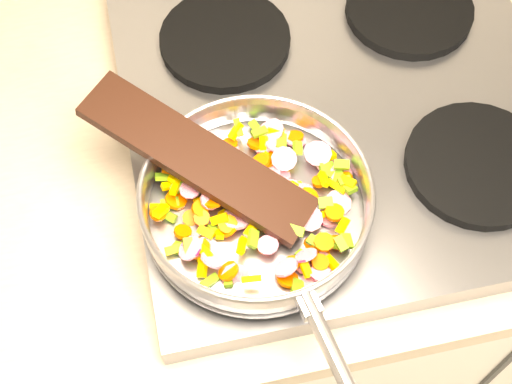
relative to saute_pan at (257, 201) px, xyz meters
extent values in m
cube|color=#939399|center=(0.16, 0.15, -0.07)|extent=(0.60, 0.60, 0.04)
cylinder|color=black|center=(0.02, 0.01, -0.04)|extent=(0.19, 0.19, 0.02)
cylinder|color=black|center=(0.30, 0.01, -0.04)|extent=(0.19, 0.19, 0.02)
cylinder|color=black|center=(0.02, 0.29, -0.04)|extent=(0.19, 0.19, 0.02)
cylinder|color=black|center=(0.30, 0.29, -0.04)|extent=(0.19, 0.19, 0.02)
cylinder|color=#9E9EA5|center=(0.00, 0.00, -0.03)|extent=(0.28, 0.28, 0.01)
torus|color=#9E9EA5|center=(0.00, 0.00, 0.00)|extent=(0.32, 0.32, 0.05)
torus|color=#9E9EA5|center=(0.00, 0.00, 0.02)|extent=(0.28, 0.28, 0.01)
cylinder|color=#9E9EA5|center=(0.04, -0.23, 0.01)|extent=(0.05, 0.19, 0.02)
cube|color=#9E9EA5|center=(0.03, -0.14, 0.01)|extent=(0.03, 0.03, 0.02)
cylinder|color=#C7134D|center=(-0.05, 0.05, -0.02)|extent=(0.03, 0.03, 0.01)
cylinder|color=#C7134D|center=(0.00, 0.04, 0.00)|extent=(0.03, 0.03, 0.03)
cube|color=#639714|center=(-0.10, 0.06, 0.00)|extent=(0.02, 0.01, 0.01)
cylinder|color=#C7134D|center=(0.01, -0.09, -0.01)|extent=(0.04, 0.03, 0.03)
cylinder|color=#C7134D|center=(0.06, 0.01, -0.01)|extent=(0.04, 0.04, 0.02)
cylinder|color=#F25C00|center=(0.03, 0.06, -0.01)|extent=(0.03, 0.03, 0.01)
cylinder|color=#C7134D|center=(-0.04, 0.08, -0.01)|extent=(0.04, 0.05, 0.03)
cube|color=#639714|center=(-0.01, 0.07, -0.01)|extent=(0.02, 0.02, 0.01)
cube|color=#FBC600|center=(-0.06, -0.02, -0.02)|extent=(0.03, 0.01, 0.02)
cube|color=#639714|center=(0.05, 0.02, -0.02)|extent=(0.02, 0.02, 0.02)
cylinder|color=#F25C00|center=(0.07, -0.07, 0.00)|extent=(0.03, 0.03, 0.01)
cube|color=#FBC600|center=(-0.09, 0.06, 0.00)|extent=(0.02, 0.02, 0.01)
cylinder|color=#F25C00|center=(0.05, -0.06, -0.02)|extent=(0.02, 0.03, 0.02)
cube|color=#FBC600|center=(0.09, 0.02, -0.01)|extent=(0.01, 0.02, 0.01)
cylinder|color=#C7134D|center=(-0.07, -0.06, 0.00)|extent=(0.03, 0.03, 0.03)
cylinder|color=#F25C00|center=(0.06, -0.07, -0.02)|extent=(0.03, 0.03, 0.02)
cube|color=#FBC600|center=(0.04, -0.09, -0.01)|extent=(0.01, 0.03, 0.01)
cylinder|color=#F25C00|center=(0.00, -0.05, -0.02)|extent=(0.03, 0.03, 0.02)
cylinder|color=#C7134D|center=(0.05, 0.05, 0.00)|extent=(0.05, 0.04, 0.02)
cylinder|color=#F25C00|center=(-0.07, 0.01, -0.01)|extent=(0.02, 0.02, 0.02)
cube|color=#639714|center=(0.11, 0.01, -0.01)|extent=(0.02, 0.01, 0.01)
cylinder|color=#C7134D|center=(0.00, -0.06, -0.01)|extent=(0.04, 0.04, 0.01)
cube|color=#639714|center=(0.08, -0.02, 0.00)|extent=(0.02, 0.02, 0.01)
cylinder|color=#F25C00|center=(0.07, 0.09, -0.02)|extent=(0.03, 0.03, 0.01)
cylinder|color=#C7134D|center=(0.04, 0.04, -0.02)|extent=(0.04, 0.04, 0.02)
cylinder|color=#F25C00|center=(-0.08, 0.01, -0.02)|extent=(0.03, 0.02, 0.01)
cube|color=#FBC600|center=(0.12, 0.01, -0.01)|extent=(0.02, 0.02, 0.01)
cube|color=#FBC600|center=(0.04, 0.01, 0.00)|extent=(0.02, 0.03, 0.02)
cube|color=#FBC600|center=(-0.03, -0.05, 0.00)|extent=(0.02, 0.02, 0.02)
cylinder|color=#F25C00|center=(0.00, 0.01, 0.00)|extent=(0.02, 0.02, 0.02)
cylinder|color=#F25C00|center=(-0.07, 0.00, -0.01)|extent=(0.02, 0.02, 0.01)
cylinder|color=#C7134D|center=(-0.03, -0.01, -0.01)|extent=(0.05, 0.05, 0.02)
cube|color=#FBC600|center=(0.09, -0.05, 0.00)|extent=(0.02, 0.02, 0.02)
cube|color=#FBC600|center=(0.00, -0.02, -0.01)|extent=(0.02, 0.01, 0.01)
cube|color=#FBC600|center=(-0.11, -0.03, -0.02)|extent=(0.02, 0.01, 0.01)
cube|color=#FBC600|center=(-0.09, 0.04, 0.00)|extent=(0.02, 0.03, 0.01)
cube|color=#639714|center=(0.00, 0.03, 0.00)|extent=(0.03, 0.02, 0.01)
cylinder|color=#C7134D|center=(-0.04, -0.08, -0.02)|extent=(0.05, 0.04, 0.03)
cube|color=#FBC600|center=(-0.05, -0.02, -0.02)|extent=(0.01, 0.02, 0.01)
cube|color=#FBC600|center=(-0.01, -0.03, -0.01)|extent=(0.02, 0.02, 0.01)
cylinder|color=#F25C00|center=(0.02, -0.10, -0.02)|extent=(0.04, 0.04, 0.01)
cube|color=#639714|center=(0.04, -0.02, -0.02)|extent=(0.01, 0.02, 0.01)
cylinder|color=#F25C00|center=(-0.12, 0.01, -0.01)|extent=(0.03, 0.03, 0.02)
cylinder|color=#C7134D|center=(-0.07, -0.04, -0.02)|extent=(0.04, 0.05, 0.02)
cylinder|color=#C7134D|center=(0.07, 0.09, -0.02)|extent=(0.04, 0.04, 0.02)
cylinder|color=#F25C00|center=(0.03, -0.03, -0.02)|extent=(0.02, 0.02, 0.01)
cylinder|color=#C7134D|center=(0.04, 0.10, -0.01)|extent=(0.03, 0.03, 0.02)
cylinder|color=#C7134D|center=(0.05, -0.11, -0.02)|extent=(0.03, 0.04, 0.02)
cube|color=#639714|center=(0.00, -0.02, -0.01)|extent=(0.02, 0.01, 0.01)
cylinder|color=#F25C00|center=(-0.05, 0.01, 0.00)|extent=(0.04, 0.04, 0.02)
cube|color=#639714|center=(-0.06, 0.04, -0.01)|extent=(0.02, 0.02, 0.01)
cube|color=#639714|center=(0.06, -0.06, -0.01)|extent=(0.02, 0.02, 0.01)
cube|color=#FBC600|center=(0.00, 0.11, 0.00)|extent=(0.01, 0.02, 0.01)
cube|color=#FBC600|center=(-0.08, -0.04, -0.02)|extent=(0.02, 0.02, 0.01)
cylinder|color=#F25C00|center=(-0.09, 0.07, -0.01)|extent=(0.03, 0.03, 0.01)
cube|color=#639714|center=(-0.02, 0.02, 0.00)|extent=(0.02, 0.02, 0.01)
cylinder|color=#F25C00|center=(-0.04, -0.02, -0.01)|extent=(0.03, 0.03, 0.01)
cylinder|color=#F25C00|center=(0.02, 0.09, -0.01)|extent=(0.03, 0.03, 0.02)
cylinder|color=#F25C00|center=(0.08, 0.02, -0.01)|extent=(0.03, 0.03, 0.01)
cube|color=#639714|center=(0.08, -0.07, -0.01)|extent=(0.02, 0.02, 0.01)
cube|color=#FBC600|center=(-0.10, 0.05, -0.01)|extent=(0.02, 0.01, 0.01)
cube|color=#639714|center=(0.02, 0.10, 0.00)|extent=(0.02, 0.01, 0.01)
cube|color=#FBC600|center=(-0.07, -0.02, -0.01)|extent=(0.02, 0.02, 0.01)
cylinder|color=#F25C00|center=(-0.10, 0.07, 0.00)|extent=(0.02, 0.02, 0.01)
cylinder|color=#F25C00|center=(-0.01, 0.03, -0.02)|extent=(0.03, 0.03, 0.02)
cylinder|color=#F25C00|center=(0.04, 0.02, -0.01)|extent=(0.03, 0.03, 0.02)
cylinder|color=#F25C00|center=(-0.01, -0.01, -0.02)|extent=(0.04, 0.04, 0.01)
cube|color=#639714|center=(-0.07, -0.08, -0.02)|extent=(0.03, 0.02, 0.01)
cube|color=#639714|center=(-0.05, -0.08, -0.02)|extent=(0.01, 0.02, 0.01)
cube|color=#639714|center=(0.02, -0.11, -0.02)|extent=(0.02, 0.03, 0.02)
cylinder|color=#C7134D|center=(-0.04, 0.04, -0.01)|extent=(0.03, 0.03, 0.01)
cube|color=#639714|center=(0.00, -0.01, -0.01)|extent=(0.02, 0.02, 0.02)
cube|color=#639714|center=(-0.09, 0.06, -0.01)|extent=(0.03, 0.02, 0.02)
cylinder|color=#C7134D|center=(0.04, 0.08, -0.01)|extent=(0.03, 0.03, 0.02)
cube|color=#639714|center=(-0.04, 0.04, -0.01)|extent=(0.02, 0.02, 0.02)
cube|color=#FBC600|center=(0.10, 0.05, -0.01)|extent=(0.03, 0.02, 0.01)
cube|color=#FBC600|center=(-0.12, 0.03, -0.02)|extent=(0.02, 0.01, 0.01)
cube|color=#639714|center=(-0.10, -0.03, -0.02)|extent=(0.02, 0.02, 0.01)
cube|color=#FBC600|center=(0.05, -0.02, -0.01)|extent=(0.02, 0.02, 0.02)
cylinder|color=#C7134D|center=(0.05, -0.10, -0.01)|extent=(0.03, 0.03, 0.01)
cylinder|color=#C7134D|center=(0.04, -0.08, -0.02)|extent=(0.04, 0.04, 0.02)
cylinder|color=#C7134D|center=(0.02, 0.04, -0.01)|extent=(0.05, 0.04, 0.02)
cylinder|color=#F25C00|center=(0.02, 0.06, -0.01)|extent=(0.03, 0.03, 0.02)
cube|color=#639714|center=(0.00, -0.01, -0.01)|extent=(0.03, 0.02, 0.02)
cube|color=#639714|center=(0.04, 0.09, -0.02)|extent=(0.02, 0.03, 0.01)
cylinder|color=#F25C00|center=(-0.05, 0.04, -0.01)|extent=(0.02, 0.03, 0.02)
cube|color=#639714|center=(-0.02, 0.03, -0.02)|extent=(0.02, 0.02, 0.01)
cube|color=#639714|center=(-0.10, 0.03, -0.02)|extent=(0.02, 0.01, 0.01)
cube|color=#639714|center=(0.11, 0.02, -0.02)|extent=(0.02, 0.02, 0.01)
cube|color=#FBC600|center=(0.03, 0.07, -0.02)|extent=(0.02, 0.03, 0.01)
cube|color=#FBC600|center=(0.05, 0.05, -0.02)|extent=(0.02, 0.02, 0.01)
cylinder|color=#C7134D|center=(0.04, -0.08, 0.00)|extent=(0.04, 0.03, 0.03)
cube|color=#FBC600|center=(0.10, 0.01, -0.01)|extent=(0.02, 0.03, 0.01)
cube|color=#FBC600|center=(0.05, -0.03, -0.02)|extent=(0.02, 0.02, 0.01)
cube|color=#639714|center=(-0.09, 0.05, -0.01)|extent=(0.03, 0.03, 0.01)
cube|color=#639714|center=(0.05, 0.10, -0.02)|extent=(0.02, 0.02, 0.02)
cylinder|color=#F25C00|center=(0.11, 0.01, -0.01)|extent=(0.03, 0.03, 0.02)
cube|color=#639714|center=(0.04, -0.05, 0.00)|extent=(0.02, 0.02, 0.01)
cylinder|color=#C7134D|center=(-0.02, 0.09, -0.02)|extent=(0.04, 0.03, 0.02)
cube|color=#639714|center=(0.10, 0.04, -0.01)|extent=(0.02, 0.02, 0.01)
cylinder|color=#C7134D|center=(-0.09, -0.04, 0.00)|extent=(0.04, 0.05, 0.03)
cylinder|color=#F25C00|center=(0.05, -0.01, -0.02)|extent=(0.03, 0.03, 0.02)
cube|color=#FBC600|center=(-0.05, -0.01, -0.01)|extent=(0.02, 0.01, 0.02)
cylinder|color=#F25C00|center=(-0.09, -0.01, -0.02)|extent=(0.03, 0.03, 0.01)
cube|color=#639714|center=(-0.05, -0.01, -0.02)|extent=(0.02, 0.01, 0.02)
cylinder|color=#F25C00|center=(-0.09, 0.03, -0.02)|extent=(0.03, 0.03, 0.02)
cube|color=#FBC600|center=(-0.11, 0.01, 0.00)|extent=(0.02, 0.02, 0.02)
cube|color=#639714|center=(0.12, 0.00, -0.01)|extent=(0.02, 0.03, 0.01)
cylinder|color=#C7134D|center=(0.09, 0.05, -0.01)|extent=(0.04, 0.04, 0.01)
cylinder|color=#F25C00|center=(-0.02, 0.06, -0.02)|extent=(0.02, 0.03, 0.02)
cylinder|color=#C7134D|center=(0.03, 0.09, -0.01)|extent=(0.04, 0.05, 0.02)
cylinder|color=#C7134D|center=(0.04, 0.02, -0.02)|extent=(0.04, 0.04, 0.01)
cube|color=#639714|center=(0.09, -0.03, -0.02)|extent=(0.02, 0.02, 0.01)
cube|color=#639714|center=(-0.11, 0.01, -0.02)|extent=(0.03, 0.02, 0.01)
cube|color=#639714|center=(0.09, -0.07, -0.01)|extent=(0.02, 0.02, 0.01)
cylinder|color=#C7134D|center=(-0.02, 0.07, -0.01)|extent=(0.03, 0.04, 0.03)
cube|color=#639714|center=(-0.05, 0.10, -0.02)|extent=(0.02, 0.02, 0.02)
cylinder|color=#F25C00|center=(0.08, -0.07, -0.02)|extent=(0.03, 0.03, 0.01)
cylinder|color=#F25C00|center=(-0.01, 0.10, -0.02)|extent=(0.03, 0.03, 0.01)
cylinder|color=#C7134D|center=(0.08, -0.03, -0.02)|extent=(0.04, 0.04, 0.01)
cube|color=#639714|center=(0.07, 0.07, 0.00)|extent=(0.02, 0.02, 0.02)
cube|color=#639714|center=(0.07, 0.01, -0.02)|extent=(0.02, 0.02, 0.01)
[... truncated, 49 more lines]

